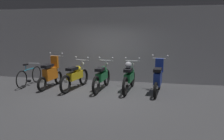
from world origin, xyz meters
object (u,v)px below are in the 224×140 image
Objects in this scene: motorbike_slot_3 at (129,76)px; motorbike_slot_4 at (158,78)px; motorbike_slot_1 at (75,76)px; bicycle at (30,76)px; motorbike_slot_2 at (102,76)px; motorbike_slot_0 at (51,74)px.

motorbike_slot_4 is (1.00, -0.13, -0.00)m from motorbike_slot_3.
motorbike_slot_1 reaches higher than bicycle.
motorbike_slot_3 is at bearing 1.69° from motorbike_slot_2.
motorbike_slot_1 is 1.98m from motorbike_slot_3.
motorbike_slot_4 is at bearing -1.21° from motorbike_slot_0.
motorbike_slot_2 is 1.00× the size of motorbike_slot_3.
motorbike_slot_1 is at bearing -176.07° from motorbike_slot_2.
motorbike_slot_3 is (0.99, 0.03, 0.04)m from motorbike_slot_2.
motorbike_slot_2 is 0.99m from motorbike_slot_3.
motorbike_slot_0 is 1.00m from motorbike_slot_1.
motorbike_slot_2 is (1.98, 0.02, -0.04)m from motorbike_slot_0.
bicycle is (-0.99, 0.14, -0.17)m from motorbike_slot_0.
bicycle is at bearing 174.60° from motorbike_slot_1.
motorbike_slot_3 is (1.98, 0.10, 0.04)m from motorbike_slot_1.
motorbike_slot_4 is at bearing -2.54° from bicycle.
motorbike_slot_1 is 0.99m from motorbike_slot_2.
motorbike_slot_3 is at bearing 0.89° from motorbike_slot_0.
motorbike_slot_3 reaches higher than bicycle.
motorbike_slot_3 is at bearing 172.59° from motorbike_slot_4.
motorbike_slot_2 is 2.98m from bicycle.
bicycle is at bearing 178.70° from motorbike_slot_3.
motorbike_slot_0 is at bearing -7.84° from bicycle.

